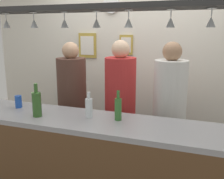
% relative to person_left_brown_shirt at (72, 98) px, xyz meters
% --- Properties ---
extents(back_wall, '(4.40, 0.06, 2.60)m').
position_rel_person_left_brown_shirt_xyz_m(back_wall, '(0.59, 0.76, 0.32)').
color(back_wall, silver).
rests_on(back_wall, ground_plane).
extents(bar_counter, '(2.70, 0.55, 1.01)m').
position_rel_person_left_brown_shirt_xyz_m(bar_counter, '(0.59, -0.85, -0.30)').
color(bar_counter, '#99999E').
rests_on(bar_counter, ground_plane).
extents(overhead_glass_rack, '(2.20, 0.36, 0.04)m').
position_rel_person_left_brown_shirt_xyz_m(overhead_glass_rack, '(0.59, -0.64, 0.95)').
color(overhead_glass_rack, black).
extents(hanging_wineglass_far_left, '(0.07, 0.07, 0.13)m').
position_rel_person_left_brown_shirt_xyz_m(hanging_wineglass_far_left, '(-0.30, -0.65, 0.84)').
color(hanging_wineglass_far_left, silver).
rests_on(hanging_wineglass_far_left, overhead_glass_rack).
extents(hanging_wineglass_left, '(0.07, 0.07, 0.13)m').
position_rel_person_left_brown_shirt_xyz_m(hanging_wineglass_left, '(0.02, -0.67, 0.84)').
color(hanging_wineglass_left, silver).
rests_on(hanging_wineglass_left, overhead_glass_rack).
extents(hanging_wineglass_center_left, '(0.07, 0.07, 0.13)m').
position_rel_person_left_brown_shirt_xyz_m(hanging_wineglass_center_left, '(0.30, -0.64, 0.84)').
color(hanging_wineglass_center_left, silver).
rests_on(hanging_wineglass_center_left, overhead_glass_rack).
extents(hanging_wineglass_center, '(0.07, 0.07, 0.13)m').
position_rel_person_left_brown_shirt_xyz_m(hanging_wineglass_center, '(0.59, -0.63, 0.84)').
color(hanging_wineglass_center, silver).
rests_on(hanging_wineglass_center, overhead_glass_rack).
extents(hanging_wineglass_center_right, '(0.07, 0.07, 0.13)m').
position_rel_person_left_brown_shirt_xyz_m(hanging_wineglass_center_right, '(0.88, -0.68, 0.84)').
color(hanging_wineglass_center_right, silver).
rests_on(hanging_wineglass_center_right, overhead_glass_rack).
extents(hanging_wineglass_right, '(0.07, 0.07, 0.13)m').
position_rel_person_left_brown_shirt_xyz_m(hanging_wineglass_right, '(1.19, -0.64, 0.84)').
color(hanging_wineglass_right, silver).
rests_on(hanging_wineglass_right, overhead_glass_rack).
extents(hanging_wineglass_far_right, '(0.07, 0.07, 0.13)m').
position_rel_person_left_brown_shirt_xyz_m(hanging_wineglass_far_right, '(1.47, -0.64, 0.84)').
color(hanging_wineglass_far_right, silver).
rests_on(hanging_wineglass_far_right, overhead_glass_rack).
extents(person_left_brown_shirt, '(0.34, 0.34, 1.63)m').
position_rel_person_left_brown_shirt_xyz_m(person_left_brown_shirt, '(0.00, 0.00, 0.00)').
color(person_left_brown_shirt, '#2D334C').
rests_on(person_left_brown_shirt, ground_plane).
extents(person_middle_red_shirt, '(0.34, 0.34, 1.66)m').
position_rel_person_left_brown_shirt_xyz_m(person_middle_red_shirt, '(0.60, -0.00, 0.02)').
color(person_middle_red_shirt, '#2D334C').
rests_on(person_middle_red_shirt, ground_plane).
extents(person_right_white_patterned_shirt, '(0.34, 0.34, 1.65)m').
position_rel_person_left_brown_shirt_xyz_m(person_right_white_patterned_shirt, '(1.14, -0.00, 0.01)').
color(person_right_white_patterned_shirt, '#2D334C').
rests_on(person_right_white_patterned_shirt, ground_plane).
extents(bottle_soda_clear, '(0.06, 0.06, 0.23)m').
position_rel_person_left_brown_shirt_xyz_m(bottle_soda_clear, '(0.51, -0.65, 0.12)').
color(bottle_soda_clear, silver).
rests_on(bottle_soda_clear, bar_counter).
extents(bottle_champagne_green, '(0.08, 0.08, 0.30)m').
position_rel_person_left_brown_shirt_xyz_m(bottle_champagne_green, '(0.07, -0.78, 0.14)').
color(bottle_champagne_green, '#2D5623').
rests_on(bottle_champagne_green, bar_counter).
extents(bottle_beer_green_import, '(0.06, 0.06, 0.26)m').
position_rel_person_left_brown_shirt_xyz_m(bottle_beer_green_import, '(0.78, -0.63, 0.13)').
color(bottle_beer_green_import, '#336B2D').
rests_on(bottle_beer_green_import, bar_counter).
extents(drink_can, '(0.07, 0.07, 0.12)m').
position_rel_person_left_brown_shirt_xyz_m(drink_can, '(-0.27, -0.61, 0.09)').
color(drink_can, '#1E4CB2').
rests_on(drink_can, bar_counter).
extents(picture_frame_caricature, '(0.26, 0.02, 0.34)m').
position_rel_person_left_brown_shirt_xyz_m(picture_frame_caricature, '(-0.12, 0.71, 0.57)').
color(picture_frame_caricature, '#B29338').
rests_on(picture_frame_caricature, back_wall).
extents(picture_frame_crest, '(0.18, 0.02, 0.26)m').
position_rel_person_left_brown_shirt_xyz_m(picture_frame_crest, '(0.44, 0.71, 0.59)').
color(picture_frame_crest, '#B29338').
rests_on(picture_frame_crest, back_wall).
extents(wall_clock, '(0.22, 0.03, 0.22)m').
position_rel_person_left_brown_shirt_xyz_m(wall_clock, '(0.24, 0.71, 1.10)').
color(wall_clock, white).
rests_on(wall_clock, back_wall).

